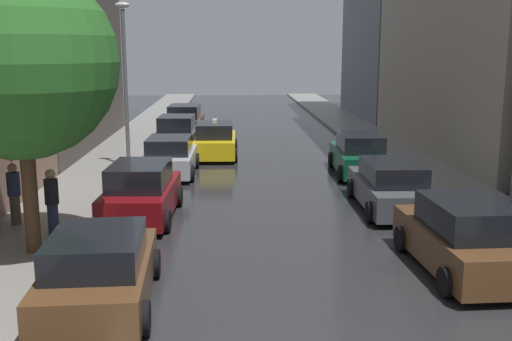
{
  "coord_description": "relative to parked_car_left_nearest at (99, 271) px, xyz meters",
  "views": [
    {
      "loc": [
        -1.32,
        -6.32,
        5.01
      ],
      "look_at": [
        -0.37,
        15.46,
        0.63
      ],
      "focal_mm": 42.81,
      "sensor_mm": 36.0,
      "label": 1
    }
  ],
  "objects": [
    {
      "name": "pedestrian_by_kerb",
      "position": [
        -3.45,
        5.4,
        0.88
      ],
      "size": [
        1.03,
        1.03,
        2.0
      ],
      "rotation": [
        0.0,
        0.0,
        6.24
      ],
      "color": "brown",
      "rests_on": "sidewalk_left"
    },
    {
      "name": "parked_car_right_nearest",
      "position": [
        7.86,
        1.55,
        0.07
      ],
      "size": [
        2.21,
        4.45,
        1.7
      ],
      "rotation": [
        0.0,
        0.0,
        1.61
      ],
      "color": "brown",
      "rests_on": "ground"
    },
    {
      "name": "parked_car_left_fourth",
      "position": [
        0.01,
        18.45,
        0.09
      ],
      "size": [
        2.19,
        4.19,
        1.77
      ],
      "rotation": [
        0.0,
        0.0,
        1.54
      ],
      "color": "#474C51",
      "rests_on": "ground"
    },
    {
      "name": "pedestrian_near_tree",
      "position": [
        -2.09,
        4.29,
        0.36
      ],
      "size": [
        0.36,
        0.36,
        1.78
      ],
      "rotation": [
        0.0,
        0.0,
        1.71
      ],
      "color": "navy",
      "rests_on": "sidewalk_left"
    },
    {
      "name": "lamp_post_left",
      "position": [
        -1.65,
        13.86,
        3.28
      ],
      "size": [
        0.6,
        0.28,
        6.66
      ],
      "color": "#595B60",
      "rests_on": "sidewalk_left"
    },
    {
      "name": "sidewalk_left",
      "position": [
        -2.6,
        18.89,
        -0.65
      ],
      "size": [
        3.0,
        72.0,
        0.15
      ],
      "primitive_type": "cube",
      "color": "gray",
      "rests_on": "ground"
    },
    {
      "name": "parked_car_left_third",
      "position": [
        0.19,
        12.69,
        0.0
      ],
      "size": [
        2.16,
        4.15,
        1.55
      ],
      "rotation": [
        0.0,
        0.0,
        1.55
      ],
      "color": "#B2B7BF",
      "rests_on": "ground"
    },
    {
      "name": "sidewalk_right",
      "position": [
        10.4,
        18.89,
        -0.65
      ],
      "size": [
        3.0,
        72.0,
        0.15
      ],
      "primitive_type": "cube",
      "color": "gray",
      "rests_on": "ground"
    },
    {
      "name": "taxi_midroad",
      "position": [
        1.91,
        16.73,
        0.04
      ],
      "size": [
        2.11,
        4.38,
        1.81
      ],
      "rotation": [
        0.0,
        0.0,
        1.56
      ],
      "color": "yellow",
      "rests_on": "ground"
    },
    {
      "name": "parked_car_left_fifth",
      "position": [
        0.0,
        23.96,
        0.11
      ],
      "size": [
        2.26,
        4.72,
        1.8
      ],
      "rotation": [
        0.0,
        0.0,
        1.53
      ],
      "color": "brown",
      "rests_on": "ground"
    },
    {
      "name": "parked_car_right_second",
      "position": [
        7.63,
        7.04,
        0.01
      ],
      "size": [
        2.14,
        4.75,
        1.56
      ],
      "rotation": [
        0.0,
        0.0,
        1.55
      ],
      "color": "#474C51",
      "rests_on": "ground"
    },
    {
      "name": "parked_car_left_nearest",
      "position": [
        0.0,
        0.0,
        0.0
      ],
      "size": [
        2.32,
        4.34,
        1.54
      ],
      "rotation": [
        0.0,
        0.0,
        1.62
      ],
      "color": "brown",
      "rests_on": "ground"
    },
    {
      "name": "parked_car_left_second",
      "position": [
        -0.05,
        6.28,
        0.07
      ],
      "size": [
        2.18,
        4.39,
        1.71
      ],
      "rotation": [
        0.0,
        0.0,
        1.53
      ],
      "color": "maroon",
      "rests_on": "ground"
    },
    {
      "name": "ground_plane",
      "position": [
        3.9,
        18.89,
        -0.75
      ],
      "size": [
        28.0,
        72.0,
        0.04
      ],
      "primitive_type": "cube",
      "color": "#28282B"
    },
    {
      "name": "street_tree_left",
      "position": [
        -2.2,
        2.97,
        3.96
      ],
      "size": [
        4.51,
        4.51,
        6.8
      ],
      "color": "#513823",
      "rests_on": "sidewalk_left"
    },
    {
      "name": "parked_car_right_third",
      "position": [
        7.78,
        12.51,
        0.06
      ],
      "size": [
        2.19,
        4.6,
        1.67
      ],
      "rotation": [
        0.0,
        0.0,
        1.53
      ],
      "color": "#0C4C2D",
      "rests_on": "ground"
    }
  ]
}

